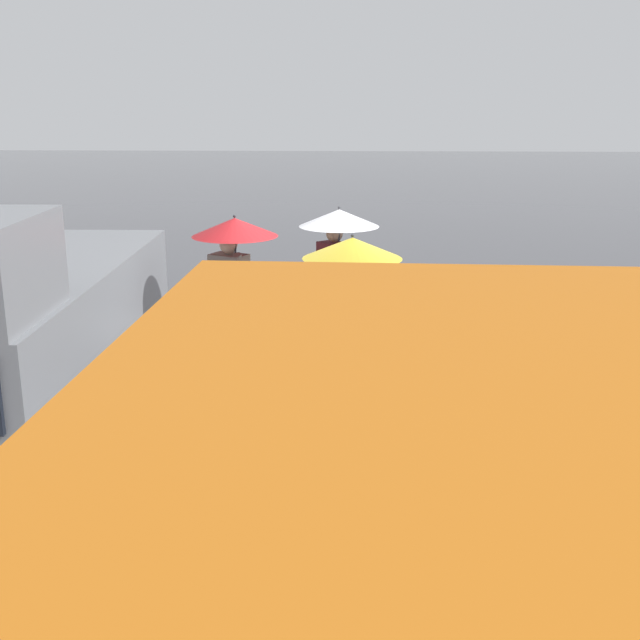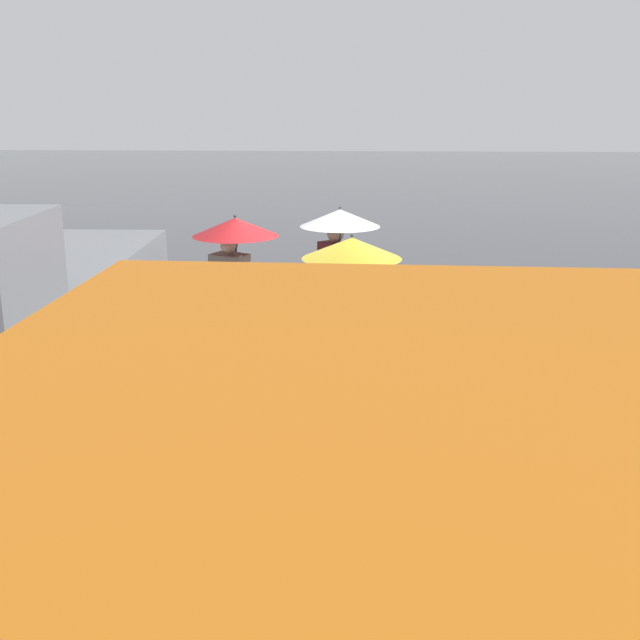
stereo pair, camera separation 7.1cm
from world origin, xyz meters
TOP-DOWN VIEW (x-y plane):
  - ground_plane at (0.00, 0.00)m, footprint 90.00×90.00m
  - slush_patch_under_van at (2.92, 1.14)m, footprint 2.40×2.40m
  - slush_patch_far_side at (1.77, -2.94)m, footprint 1.67×1.67m
  - cargo_van_parked_right at (3.21, 1.28)m, footprint 2.27×5.37m
  - shopping_cart_vendor at (-0.13, -0.47)m, footprint 0.79×0.95m
  - hand_dolly_boxes at (0.81, -0.47)m, footprint 0.62×0.78m
  - pedestrian_pink_side at (-0.06, -1.20)m, footprint 1.04×1.04m
  - pedestrian_black_side at (1.19, -0.40)m, footprint 1.04×1.04m
  - pedestrian_white_side at (-0.27, 0.99)m, footprint 1.04×1.04m

SIDE VIEW (x-z plane):
  - ground_plane at x=0.00m, z-range 0.00..0.00m
  - slush_patch_under_van at x=2.92m, z-range 0.00..0.01m
  - slush_patch_far_side at x=1.77m, z-range 0.00..0.01m
  - shopping_cart_vendor at x=-0.13m, z-range 0.06..1.08m
  - hand_dolly_boxes at x=0.81m, z-range 0.06..1.38m
  - cargo_van_parked_right at x=3.21m, z-range -0.12..2.48m
  - pedestrian_pink_side at x=-0.06m, z-range 0.50..2.64m
  - pedestrian_white_side at x=-0.27m, z-range 0.50..2.64m
  - pedestrian_black_side at x=1.19m, z-range 0.51..2.66m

